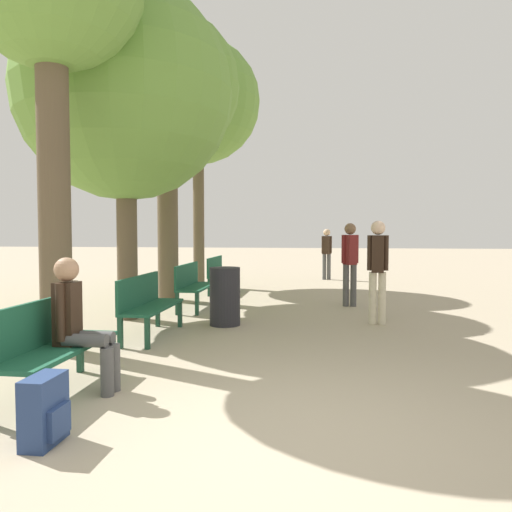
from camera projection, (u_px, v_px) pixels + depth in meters
The scene contains 14 objects.
ground_plane at pixel (282, 440), 3.61m from camera, with size 80.00×80.00×0.00m, color tan.
bench_row_0 at pixel (50, 340), 4.57m from camera, with size 0.45×1.57×0.87m.
bench_row_1 at pixel (147, 301), 7.11m from camera, with size 0.45×1.57×0.87m.
bench_row_2 at pixel (193, 283), 9.64m from camera, with size 0.45×1.57×0.87m.
bench_row_3 at pixel (219, 272), 12.17m from camera, with size 0.45×1.57×0.87m.
tree_row_1 at pixel (125, 93), 8.38m from camera, with size 3.62×3.62×5.65m.
tree_row_2 at pixel (167, 88), 10.61m from camera, with size 3.12×3.12×6.17m.
tree_row_3 at pixel (198, 102), 13.30m from camera, with size 3.32×3.32×6.62m.
person_seated at pixel (79, 321), 4.65m from camera, with size 0.59×0.33×1.27m.
backpack at pixel (45, 411), 3.52m from camera, with size 0.23×0.37×0.49m.
pedestrian_near at pixel (378, 265), 8.03m from camera, with size 0.34×0.25×1.67m.
pedestrian_mid at pixel (327, 251), 15.37m from camera, with size 0.32×0.26×1.56m.
pedestrian_far at pixel (350, 259), 9.94m from camera, with size 0.34×0.30×1.66m.
trash_bin at pixel (225, 296), 7.97m from camera, with size 0.49×0.49×0.93m.
Camera 1 is at (0.27, -3.54, 1.52)m, focal length 35.00 mm.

